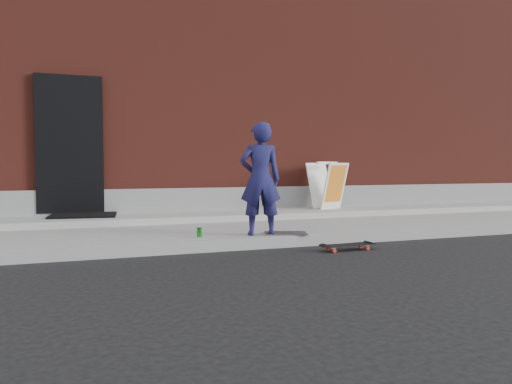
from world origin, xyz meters
name	(u,v)px	position (x,y,z in m)	size (l,w,h in m)	color
ground	(288,248)	(0.00, 0.00, 0.00)	(80.00, 80.00, 0.00)	black
sidewalk	(249,228)	(0.00, 1.50, 0.07)	(20.00, 3.00, 0.15)	gray
apron	(231,215)	(0.00, 2.40, 0.20)	(20.00, 1.20, 0.10)	gray
building	(178,109)	(0.00, 6.99, 2.50)	(20.00, 8.10, 5.00)	maroon
child	(260,179)	(-0.30, 0.20, 0.88)	(0.53, 0.35, 1.45)	#1B1B4C
skateboard	(348,245)	(0.61, -0.45, 0.06)	(0.70, 0.21, 0.08)	red
pizza_sign	(328,185)	(1.90, 2.45, 0.69)	(0.70, 0.76, 0.87)	white
soda_can	(199,232)	(-1.08, 0.30, 0.21)	(0.06, 0.06, 0.12)	#1A8623
doormat	(83,215)	(-2.42, 2.54, 0.26)	(1.00, 0.81, 0.03)	black
utility_plate	(286,233)	(0.06, 0.20, 0.16)	(0.55, 0.35, 0.02)	#505054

